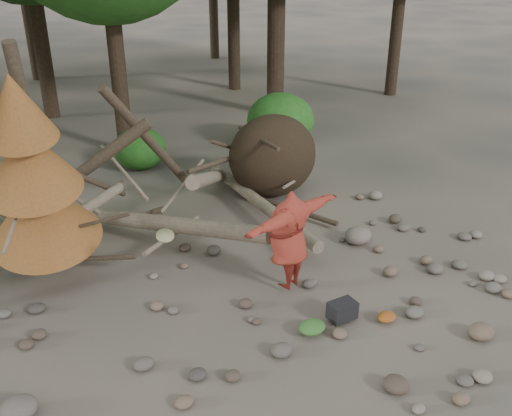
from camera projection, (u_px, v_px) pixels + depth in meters
ground at (307, 316)px, 9.47m from camera, size 120.00×120.00×0.00m
deadfall_pile at (255, 163)px, 13.23m from camera, size 8.55×5.24×3.30m
dead_conifer at (34, 178)px, 9.35m from camera, size 2.06×2.16×4.35m
bush_mid at (140, 149)px, 15.33m from camera, size 1.40×1.40×1.12m
bush_right at (280, 120)px, 16.90m from camera, size 2.00×2.00×1.60m
frisbee_thrower at (289, 240)px, 9.78m from camera, size 3.54×0.95×1.83m
backpack at (342, 313)px, 9.28m from camera, size 0.48×0.35×0.30m
cloth_green at (312, 330)px, 9.00m from camera, size 0.45×0.38×0.17m
cloth_orange at (386, 319)px, 9.29m from camera, size 0.33×0.27×0.12m
boulder_front_right at (481, 332)px, 8.89m from camera, size 0.41×0.37×0.25m
boulder_mid_right at (358, 235)px, 11.67m from camera, size 0.58×0.52×0.35m
boulder_mid_left at (18, 408)px, 7.40m from camera, size 0.49×0.44×0.30m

